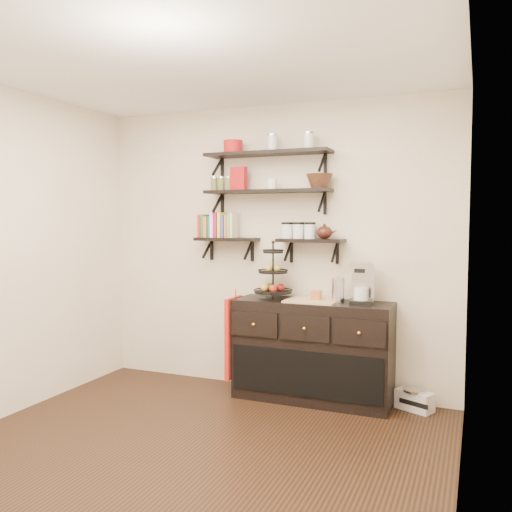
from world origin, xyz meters
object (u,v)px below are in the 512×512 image
object	(u,v)px
sideboard	(312,351)
coffee_maker	(362,284)
radio	(414,400)
fruit_stand	(273,280)

from	to	relation	value
sideboard	coffee_maker	world-z (taller)	coffee_maker
radio	fruit_stand	bearing A→B (deg)	-151.45
fruit_stand	coffee_maker	world-z (taller)	fruit_stand
coffee_maker	radio	world-z (taller)	coffee_maker
sideboard	fruit_stand	xyz separation A→B (m)	(-0.38, 0.00, 0.62)
fruit_stand	coffee_maker	xyz separation A→B (m)	(0.81, 0.02, -0.00)
fruit_stand	coffee_maker	bearing A→B (deg)	1.49
coffee_maker	radio	xyz separation A→B (m)	(0.45, 0.06, -0.98)
coffee_maker	sideboard	bearing A→B (deg)	173.09
fruit_stand	coffee_maker	distance (m)	0.81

